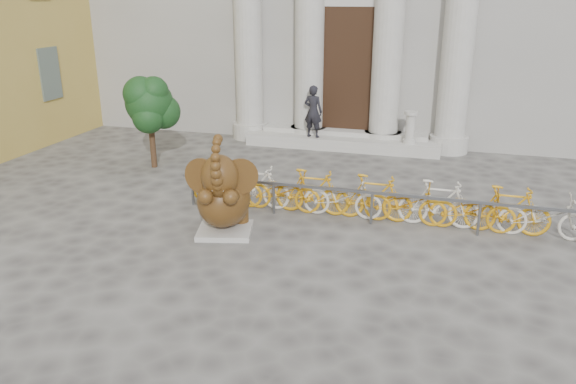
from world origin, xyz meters
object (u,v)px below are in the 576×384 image
(bike_rack, at_px, (374,198))
(tree, at_px, (150,104))
(pedestrian, at_px, (313,111))
(elephant_statue, at_px, (223,198))

(bike_rack, distance_m, tree, 6.84)
(bike_rack, xyz_separation_m, pedestrian, (-2.62, 5.35, 0.66))
(tree, bearing_deg, elephant_statue, -46.01)
(bike_rack, relative_size, pedestrian, 5.33)
(elephant_statue, bearing_deg, tree, 119.89)
(pedestrian, bearing_deg, elephant_statue, 99.03)
(elephant_statue, distance_m, bike_rack, 3.19)
(tree, distance_m, pedestrian, 4.95)
(pedestrian, bearing_deg, bike_rack, 126.26)
(tree, height_order, pedestrian, tree)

